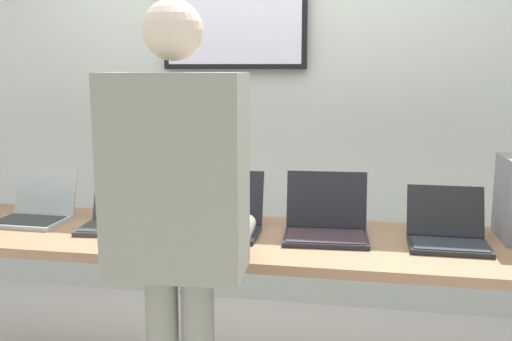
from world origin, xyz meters
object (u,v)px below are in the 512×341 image
(workbench, at_px, (218,245))
(person, at_px, (178,211))
(laptop_station_2, at_px, (122,215))
(laptop_station_1, at_px, (36,209))
(laptop_station_4, at_px, (326,223))
(laptop_station_3, at_px, (225,219))
(laptop_station_5, at_px, (447,232))

(workbench, relative_size, person, 1.96)
(laptop_station_2, distance_m, person, 0.85)
(laptop_station_1, xyz_separation_m, person, (0.94, -0.69, 0.21))
(laptop_station_2, height_order, laptop_station_4, laptop_station_4)
(laptop_station_2, height_order, laptop_station_3, laptop_station_3)
(workbench, relative_size, laptop_station_1, 10.26)
(laptop_station_4, distance_m, laptop_station_5, 0.50)
(laptop_station_2, bearing_deg, laptop_station_1, 176.77)
(workbench, xyz_separation_m, laptop_station_3, (0.02, 0.04, 0.11))
(laptop_station_2, xyz_separation_m, laptop_station_4, (0.93, 0.02, 0.00))
(workbench, height_order, laptop_station_5, laptop_station_5)
(laptop_station_1, xyz_separation_m, laptop_station_3, (0.93, -0.03, 0.00))
(laptop_station_3, height_order, person, person)
(laptop_station_4, relative_size, laptop_station_5, 1.17)
(workbench, bearing_deg, laptop_station_3, 63.33)
(laptop_station_1, distance_m, laptop_station_4, 1.38)
(laptop_station_2, relative_size, person, 0.21)
(laptop_station_3, bearing_deg, laptop_station_5, -0.55)
(workbench, relative_size, laptop_station_2, 9.24)
(laptop_station_1, height_order, laptop_station_5, laptop_station_1)
(workbench, distance_m, laptop_station_2, 0.48)
(laptop_station_2, distance_m, laptop_station_3, 0.49)
(workbench, distance_m, person, 0.69)
(laptop_station_1, relative_size, laptop_station_5, 1.02)
(laptop_station_4, height_order, person, person)
(laptop_station_4, distance_m, person, 0.83)
(workbench, xyz_separation_m, laptop_station_2, (-0.47, 0.04, 0.10))
(laptop_station_2, relative_size, laptop_station_3, 1.07)
(workbench, xyz_separation_m, laptop_station_5, (0.97, 0.03, 0.10))
(laptop_station_5, height_order, person, person)
(laptop_station_2, relative_size, laptop_station_5, 1.13)
(person, bearing_deg, laptop_station_3, 90.41)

